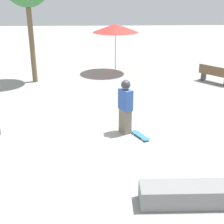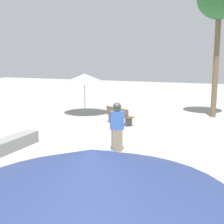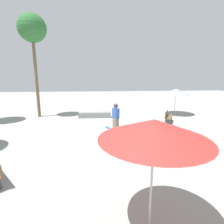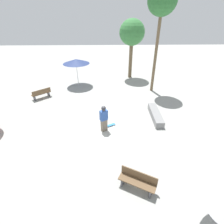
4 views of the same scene
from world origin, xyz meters
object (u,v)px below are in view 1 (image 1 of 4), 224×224
Objects in this scene: skater_main at (125,105)px; concrete_ledge at (203,194)px; shade_umbrella_red at (115,28)px; skateboard at (140,135)px; bench_far at (215,74)px.

skater_main is 0.64× the size of concrete_ledge.
shade_umbrella_red is at bearing 149.06° from skater_main.
shade_umbrella_red is at bearing 155.43° from skateboard.
concrete_ledge is at bearing -9.36° from skater_main.
concrete_ledge is 1.05× the size of shade_umbrella_red.
skateboard is 3.41m from concrete_ledge.
bench_far reaches higher than skateboard.
concrete_ledge is at bearing 96.82° from shade_umbrella_red.
bench_far is 0.57× the size of shade_umbrella_red.
skater_main is 3.96m from concrete_ledge.
bench_far is at bearing 108.06° from skater_main.
skater_main is at bearing -82.10° from bench_far.
skater_main is at bearing -155.80° from skateboard.
bench_far is at bearing 115.72° from skateboard.
skateboard is 7.27m from bench_far.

